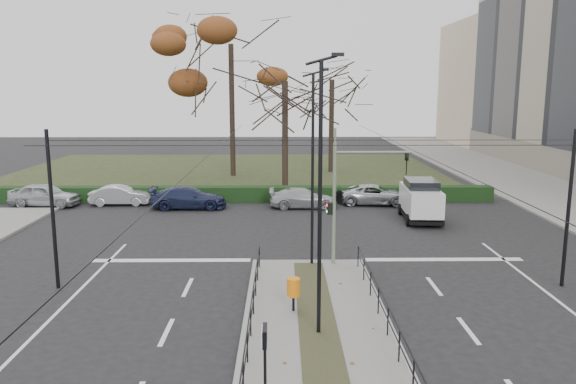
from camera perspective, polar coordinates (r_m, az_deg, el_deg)
name	(u,v)px	position (r m, az deg, el deg)	size (l,w,h in m)	color
ground	(314,307)	(19.82, 2.68, -11.57)	(140.00, 140.00, 0.00)	black
median_island	(319,336)	(17.50, 3.16, -14.43)	(4.40, 15.00, 0.14)	slate
sidewalk_east	(541,190)	(45.25, 24.35, 0.14)	(8.00, 90.00, 0.14)	slate
park	(228,172)	(51.12, -6.13, 2.08)	(38.00, 26.00, 0.10)	#242D16
hedge	(209,194)	(37.90, -8.04, -0.20)	(38.00, 1.00, 1.00)	black
median_railing	(319,309)	(17.05, 3.22, -11.80)	(4.14, 13.24, 0.92)	black
catenary	(312,201)	(20.39, 2.50, -0.90)	(20.00, 34.00, 6.00)	black
traffic_light	(341,194)	(23.38, 5.45, -0.21)	(3.49, 1.96, 5.13)	#66755A
litter_bin	(293,288)	(18.83, 0.56, -9.69)	(0.44, 0.44, 1.13)	black
info_panel	(265,346)	(12.99, -2.39, -15.36)	(0.12, 0.54, 2.08)	black
streetlamp_median_near	(321,197)	(16.30, 3.33, -0.46)	(0.69, 0.14, 8.27)	black
streetlamp_median_far	(313,167)	(23.05, 2.55, 2.51)	(0.68, 0.14, 8.09)	black
parked_car_first	(45,195)	(39.11, -23.48, -0.27)	(1.77, 4.40, 1.50)	#A5A8AC
parked_car_second	(120,195)	(37.94, -16.65, -0.32)	(1.34, 3.84, 1.26)	#A5A8AC
parked_car_third	(188,198)	(35.82, -10.08, -0.57)	(1.93, 4.74, 1.38)	#1D2344
parked_car_fourth	(375,195)	(37.00, 8.84, -0.26)	(2.12, 4.59, 1.28)	#A5A8AC
white_van	(421,199)	(32.90, 13.32, -0.70)	(2.21, 4.47, 2.36)	silver
rust_tree	(231,44)	(48.07, -5.83, 14.73)	(10.87, 10.87, 14.44)	black
bare_tree_center	(332,86)	(50.14, 4.48, 10.64)	(6.77, 6.77, 10.81)	black
bare_tree_near	(285,89)	(40.59, -0.31, 10.39)	(6.10, 6.10, 10.47)	black
parked_car_fifth	(303,198)	(35.49, 1.55, -0.62)	(1.74, 4.28, 1.24)	#A5A8AC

